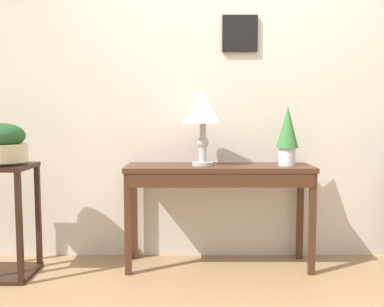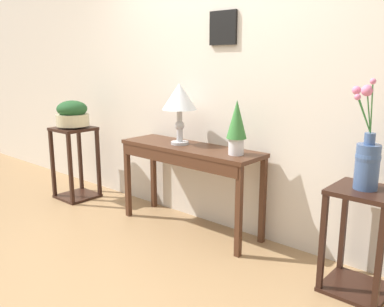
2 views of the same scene
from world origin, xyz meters
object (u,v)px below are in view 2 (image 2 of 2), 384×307
object	(u,v)px
console_table	(188,158)
pedestal_stand_left	(76,163)
table_lamp	(180,99)
flower_vase_tall_right	(367,158)
pedestal_stand_right	(360,241)
planter_bowl_wide_left	(72,114)
potted_plant_on_console	(237,125)

from	to	relation	value
console_table	pedestal_stand_left	bearing A→B (deg)	-173.92
table_lamp	pedestal_stand_left	size ratio (longest dim) A/B	0.68
flower_vase_tall_right	console_table	bearing A→B (deg)	179.08
pedestal_stand_left	pedestal_stand_right	xyz separation A→B (m)	(3.05, 0.14, -0.04)
console_table	planter_bowl_wide_left	distance (m)	1.56
pedestal_stand_right	flower_vase_tall_right	distance (m)	0.55
console_table	potted_plant_on_console	distance (m)	0.61
table_lamp	pedestal_stand_right	world-z (taller)	table_lamp
table_lamp	planter_bowl_wide_left	bearing A→B (deg)	-172.42
potted_plant_on_console	pedestal_stand_left	xyz separation A→B (m)	(-2.02, -0.18, -0.61)
console_table	pedestal_stand_right	xyz separation A→B (m)	(1.52, -0.02, -0.31)
console_table	table_lamp	size ratio (longest dim) A/B	2.53
console_table	flower_vase_tall_right	size ratio (longest dim) A/B	1.99
console_table	table_lamp	distance (m)	0.52
pedestal_stand_left	pedestal_stand_right	size ratio (longest dim) A/B	1.12
potted_plant_on_console	pedestal_stand_left	world-z (taller)	potted_plant_on_console
planter_bowl_wide_left	pedestal_stand_right	bearing A→B (deg)	2.61
table_lamp	pedestal_stand_left	xyz separation A→B (m)	(-1.40, -0.19, -0.77)
planter_bowl_wide_left	pedestal_stand_right	world-z (taller)	planter_bowl_wide_left
pedestal_stand_left	flower_vase_tall_right	world-z (taller)	flower_vase_tall_right
pedestal_stand_right	potted_plant_on_console	bearing A→B (deg)	177.89
console_table	flower_vase_tall_right	bearing A→B (deg)	-0.92
planter_bowl_wide_left	flower_vase_tall_right	distance (m)	3.05
table_lamp	pedestal_stand_right	bearing A→B (deg)	-1.67
pedestal_stand_right	flower_vase_tall_right	bearing A→B (deg)	-160.77
pedestal_stand_left	planter_bowl_wide_left	size ratio (longest dim) A/B	2.29
console_table	planter_bowl_wide_left	bearing A→B (deg)	-173.92
pedestal_stand_left	flower_vase_tall_right	bearing A→B (deg)	2.59
table_lamp	planter_bowl_wide_left	distance (m)	1.43
console_table	planter_bowl_wide_left	size ratio (longest dim) A/B	3.94
planter_bowl_wide_left	console_table	bearing A→B (deg)	6.08
table_lamp	flower_vase_tall_right	bearing A→B (deg)	-1.71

